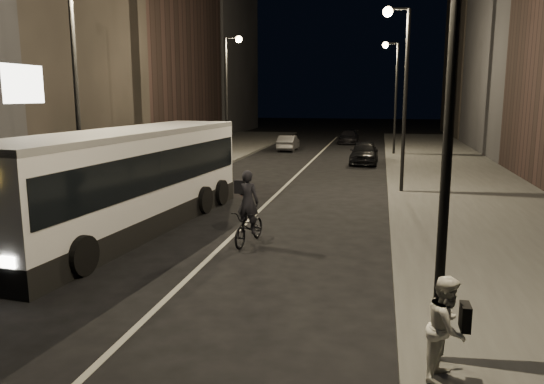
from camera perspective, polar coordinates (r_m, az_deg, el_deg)
The scene contains 15 objects.
ground at distance 14.13m, azimuth -8.05°, elevation -8.27°, with size 180.00×180.00×0.00m, color black.
sidewalk_right at distance 27.24m, azimuth 19.66°, elevation 0.47°, with size 7.00×70.00×0.16m, color #3A3A37.
sidewalk_left at distance 29.96m, azimuth -14.49°, elevation 1.61°, with size 7.00×70.00×0.16m, color #3A3A37.
building_row_left at distance 46.41m, azimuth -15.71°, elevation 18.11°, with size 8.00×61.00×22.00m, color black.
streetlight_right_near at distance 8.67m, azimuth 17.19°, elevation 15.63°, with size 1.20×0.44×8.12m.
streetlight_right_mid at distance 24.62m, azimuth 13.61°, elevation 12.14°, with size 1.20×0.44×8.12m.
streetlight_right_far at distance 40.61m, azimuth 12.86°, elevation 11.39°, with size 1.20×0.44×8.12m.
streetlight_left_near at distance 19.34m, azimuth -19.75°, elevation 12.37°, with size 1.20×0.44×8.12m.
streetlight_left_far at distance 35.99m, azimuth -4.54°, elevation 11.77°, with size 1.20×0.44×8.12m.
city_bus at distance 18.23m, azimuth -15.25°, elevation 1.63°, with size 3.83×12.67×3.37m.
cyclist_on_bicycle at distance 16.14m, azimuth -2.50°, elevation -2.97°, with size 1.02×2.09×2.31m.
pedestrian_woman at distance 8.82m, azimuth 18.27°, elevation -13.69°, with size 0.80×0.62×1.65m, color silver.
car_near at distance 35.51m, azimuth 9.89°, elevation 4.21°, with size 1.77×4.40×1.50m, color black.
car_mid at distance 43.38m, azimuth 1.76°, elevation 5.31°, with size 1.33×3.82×1.26m, color #3C3D3F.
car_far at distance 50.27m, azimuth 8.23°, elevation 5.88°, with size 1.70×4.18×1.21m, color black.
Camera 1 is at (4.57, -12.59, 4.51)m, focal length 35.00 mm.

